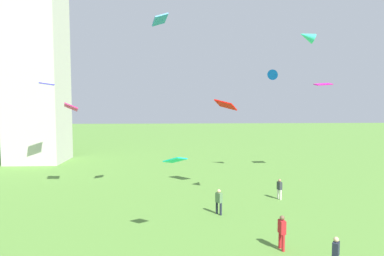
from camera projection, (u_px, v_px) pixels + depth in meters
name	position (u px, v px, depth m)	size (l,w,h in m)	color
person_0	(219.00, 200.00, 22.66)	(0.48, 0.52, 1.73)	#1E2333
person_1	(279.00, 188.00, 26.28)	(0.35, 0.48, 1.60)	silver
person_2	(336.00, 253.00, 14.83)	(0.45, 0.49, 1.64)	#235693
person_4	(282.00, 230.00, 17.20)	(0.31, 0.55, 1.79)	red
kite_flying_1	(47.00, 84.00, 33.89)	(1.75, 1.52, 0.27)	#3B30EC
kite_flying_3	(274.00, 73.00, 23.58)	(1.26, 1.41, 1.00)	blue
kite_flying_4	(71.00, 107.00, 28.14)	(1.54, 1.81, 0.80)	#CC1C66
kite_flying_5	(175.00, 160.00, 17.75)	(1.32, 1.25, 0.53)	#12D8A6
kite_flying_6	(323.00, 84.00, 35.16)	(1.64, 1.16, 0.36)	#DB109A
kite_flying_7	(307.00, 36.00, 31.43)	(1.72, 1.16, 1.40)	#35D8B3
kite_flying_8	(160.00, 20.00, 23.44)	(1.21, 1.63, 0.72)	blue
kite_flying_9	(226.00, 105.00, 27.81)	(1.92, 2.01, 0.97)	red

